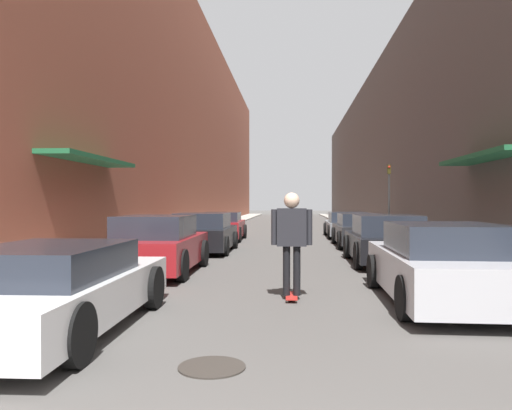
{
  "coord_description": "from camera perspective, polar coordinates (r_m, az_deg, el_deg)",
  "views": [
    {
      "loc": [
        0.27,
        -1.61,
        1.71
      ],
      "look_at": [
        -0.74,
        12.35,
        1.63
      ],
      "focal_mm": 35.0,
      "sensor_mm": 36.0,
      "label": 1
    }
  ],
  "objects": [
    {
      "name": "parked_car_left_0",
      "position": [
        7.18,
        -21.91,
        -8.8
      ],
      "size": [
        1.98,
        4.64,
        1.16
      ],
      "color": "silver",
      "rests_on": "ground"
    },
    {
      "name": "parked_car_left_1",
      "position": [
        12.28,
        -11.2,
        -4.54
      ],
      "size": [
        1.94,
        4.2,
        1.39
      ],
      "color": "maroon",
      "rests_on": "ground"
    },
    {
      "name": "parked_car_left_3",
      "position": [
        22.48,
        -3.92,
        -2.46
      ],
      "size": [
        1.96,
        4.03,
        1.27
      ],
      "color": "maroon",
      "rests_on": "ground"
    },
    {
      "name": "manhole_cover",
      "position": [
        5.42,
        -5.07,
        -17.96
      ],
      "size": [
        0.7,
        0.7,
        0.02
      ],
      "color": "#332D28",
      "rests_on": "ground"
    },
    {
      "name": "building_row_left",
      "position": [
        36.94,
        -8.51,
        8.95
      ],
      "size": [
        4.9,
        68.04,
        14.52
      ],
      "color": "brown",
      "rests_on": "ground"
    },
    {
      "name": "building_row_right",
      "position": [
        36.59,
        16.01,
        6.11
      ],
      "size": [
        4.9,
        68.04,
        10.83
      ],
      "color": "#564C47",
      "rests_on": "ground"
    },
    {
      "name": "curb_strip_right",
      "position": [
        35.96,
        11.46,
        -2.33
      ],
      "size": [
        1.8,
        68.04,
        0.12
      ],
      "color": "#A3A099",
      "rests_on": "ground"
    },
    {
      "name": "parked_car_left_2",
      "position": [
        17.26,
        -6.0,
        -3.23
      ],
      "size": [
        2.03,
        4.2,
        1.35
      ],
      "color": "black",
      "rests_on": "ground"
    },
    {
      "name": "parked_car_right_1",
      "position": [
        14.29,
        14.61,
        -3.93
      ],
      "size": [
        2.0,
        4.13,
        1.36
      ],
      "color": "black",
      "rests_on": "ground"
    },
    {
      "name": "traffic_light",
      "position": [
        25.19,
        14.95,
        1.51
      ],
      "size": [
        0.16,
        0.22,
        3.43
      ],
      "color": "#2D2D2D",
      "rests_on": "curb_strip_right"
    },
    {
      "name": "ground",
      "position": [
        28.88,
        3.62,
        -3.09
      ],
      "size": [
        149.69,
        149.69,
        0.0
      ],
      "primitive_type": "plane",
      "color": "#4C4947"
    },
    {
      "name": "parked_car_right_2",
      "position": [
        19.58,
        11.77,
        -2.87
      ],
      "size": [
        1.91,
        4.19,
        1.28
      ],
      "color": "#232326",
      "rests_on": "ground"
    },
    {
      "name": "parked_car_right_0",
      "position": [
        9.06,
        20.49,
        -6.39
      ],
      "size": [
        2.0,
        4.54,
        1.35
      ],
      "color": "#B7B7BC",
      "rests_on": "ground"
    },
    {
      "name": "skateboarder",
      "position": [
        8.79,
        4.1,
        -3.26
      ],
      "size": [
        0.72,
        0.78,
        1.88
      ],
      "color": "#B2231E",
      "rests_on": "ground"
    },
    {
      "name": "parked_car_right_3",
      "position": [
        24.72,
        10.34,
        -2.26
      ],
      "size": [
        2.04,
        4.82,
        1.24
      ],
      "color": "gray",
      "rests_on": "ground"
    },
    {
      "name": "curb_strip_left",
      "position": [
        36.03,
        -4.0,
        -2.32
      ],
      "size": [
        1.8,
        68.04,
        0.12
      ],
      "color": "#A3A099",
      "rests_on": "ground"
    }
  ]
}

